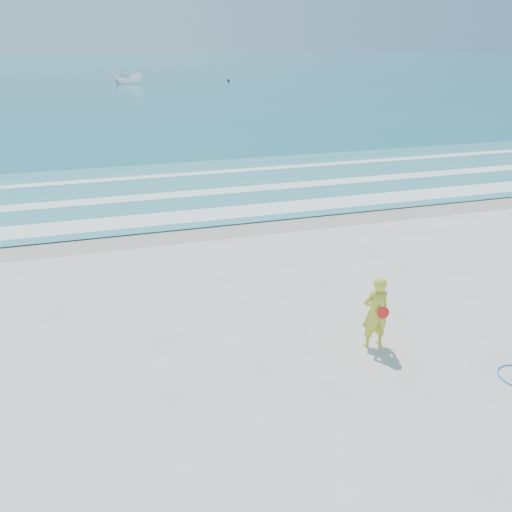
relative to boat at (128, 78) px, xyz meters
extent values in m
plane|color=silver|center=(0.31, -67.87, -0.84)|extent=(400.00, 400.00, 0.00)
cube|color=#B2A893|center=(0.31, -58.87, -0.84)|extent=(400.00, 2.40, 0.00)
cube|color=#19727F|center=(0.31, 37.13, -0.82)|extent=(400.00, 190.00, 0.04)
cube|color=#59B7AD|center=(0.31, -53.87, -0.80)|extent=(400.00, 10.00, 0.01)
cube|color=white|center=(0.31, -57.57, -0.79)|extent=(400.00, 1.40, 0.01)
cube|color=white|center=(0.31, -54.67, -0.79)|extent=(400.00, 0.90, 0.01)
cube|color=white|center=(0.31, -51.37, -0.79)|extent=(400.00, 0.60, 0.01)
imported|color=white|center=(0.00, 0.00, 0.00)|extent=(4.43, 2.73, 1.60)
sphere|color=black|center=(14.18, -0.54, -0.63)|extent=(0.35, 0.35, 0.35)
imported|color=gold|center=(1.87, -67.12, 0.00)|extent=(0.62, 0.41, 1.69)
cylinder|color=red|center=(1.95, -67.30, 0.08)|extent=(0.27, 0.08, 0.27)
camera|label=1|loc=(-3.19, -75.36, 5.48)|focal=35.00mm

